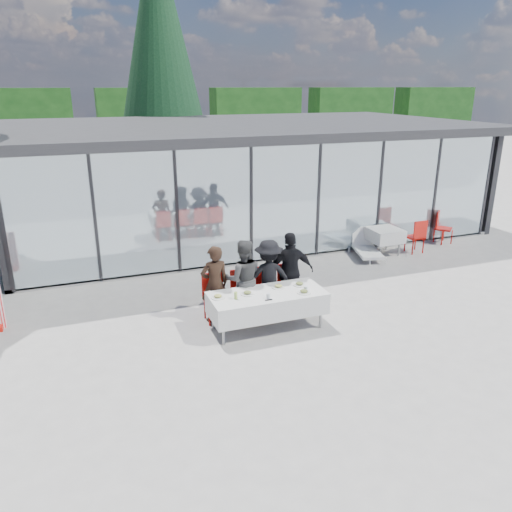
{
  "coord_description": "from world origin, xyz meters",
  "views": [
    {
      "loc": [
        -3.23,
        -7.9,
        4.57
      ],
      "look_at": [
        0.13,
        1.2,
        1.24
      ],
      "focal_mm": 35.0,
      "sensor_mm": 36.0,
      "label": 1
    }
  ],
  "objects_px": {
    "plate_d": "(300,284)",
    "diner_d": "(290,271)",
    "spare_table_right": "(385,235)",
    "folded_eyeglasses": "(269,300)",
    "spare_chair_b": "(417,235)",
    "lounger": "(366,247)",
    "plate_b": "(247,293)",
    "diner_chair_d": "(289,284)",
    "plate_c": "(278,286)",
    "diner_b": "(243,279)",
    "diner_chair_b": "(242,291)",
    "diner_a": "(215,284)",
    "diner_chair_a": "(214,295)",
    "plate_extra": "(304,292)",
    "diner_c": "(269,277)",
    "spare_chair_a": "(441,226)",
    "diner_chair_c": "(267,287)",
    "plate_a": "(218,297)",
    "conifer_tree": "(160,46)",
    "dining_table": "(267,303)",
    "juice_bottle": "(236,296)"
  },
  "relations": [
    {
      "from": "plate_d",
      "to": "plate_extra",
      "type": "bearing_deg",
      "value": -102.67
    },
    {
      "from": "plate_d",
      "to": "diner_d",
      "type": "bearing_deg",
      "value": 86.22
    },
    {
      "from": "diner_b",
      "to": "spare_chair_a",
      "type": "distance_m",
      "value": 7.8
    },
    {
      "from": "juice_bottle",
      "to": "plate_d",
      "type": "bearing_deg",
      "value": 8.32
    },
    {
      "from": "plate_d",
      "to": "spare_chair_a",
      "type": "bearing_deg",
      "value": 27.84
    },
    {
      "from": "diner_chair_a",
      "to": "folded_eyeglasses",
      "type": "height_order",
      "value": "diner_chair_a"
    },
    {
      "from": "diner_chair_b",
      "to": "juice_bottle",
      "type": "xyz_separation_m",
      "value": [
        -0.4,
        -0.81,
        0.28
      ]
    },
    {
      "from": "diner_chair_d",
      "to": "plate_c",
      "type": "xyz_separation_m",
      "value": [
        -0.49,
        -0.58,
        0.24
      ]
    },
    {
      "from": "diner_c",
      "to": "diner_chair_c",
      "type": "height_order",
      "value": "diner_c"
    },
    {
      "from": "diner_c",
      "to": "plate_d",
      "type": "height_order",
      "value": "diner_c"
    },
    {
      "from": "diner_a",
      "to": "plate_extra",
      "type": "xyz_separation_m",
      "value": [
        1.53,
        -0.93,
        -0.02
      ]
    },
    {
      "from": "diner_d",
      "to": "spare_chair_b",
      "type": "xyz_separation_m",
      "value": [
        4.91,
        2.18,
        -0.31
      ]
    },
    {
      "from": "diner_d",
      "to": "dining_table",
      "type": "bearing_deg",
      "value": 49.49
    },
    {
      "from": "diner_chair_b",
      "to": "diner_chair_c",
      "type": "height_order",
      "value": "same"
    },
    {
      "from": "folded_eyeglasses",
      "to": "spare_table_right",
      "type": "distance_m",
      "value": 6.01
    },
    {
      "from": "diner_a",
      "to": "spare_table_right",
      "type": "xyz_separation_m",
      "value": [
        5.66,
        2.45,
        -0.25
      ]
    },
    {
      "from": "diner_d",
      "to": "lounger",
      "type": "relative_size",
      "value": 1.17
    },
    {
      "from": "plate_extra",
      "to": "diner_chair_d",
      "type": "bearing_deg",
      "value": 82.95
    },
    {
      "from": "plate_b",
      "to": "spare_table_right",
      "type": "relative_size",
      "value": 0.31
    },
    {
      "from": "diner_chair_b",
      "to": "diner_a",
      "type": "bearing_deg",
      "value": -173.28
    },
    {
      "from": "diner_a",
      "to": "diner_chair_c",
      "type": "height_order",
      "value": "diner_a"
    },
    {
      "from": "diner_chair_b",
      "to": "spare_chair_b",
      "type": "xyz_separation_m",
      "value": [
        5.97,
        2.11,
        0.0
      ]
    },
    {
      "from": "plate_b",
      "to": "plate_c",
      "type": "distance_m",
      "value": 0.7
    },
    {
      "from": "diner_b",
      "to": "spare_table_right",
      "type": "distance_m",
      "value": 5.63
    },
    {
      "from": "plate_d",
      "to": "lounger",
      "type": "xyz_separation_m",
      "value": [
        3.48,
        3.03,
        -0.52
      ]
    },
    {
      "from": "diner_a",
      "to": "plate_d",
      "type": "relative_size",
      "value": 6.01
    },
    {
      "from": "plate_c",
      "to": "plate_a",
      "type": "bearing_deg",
      "value": -177.02
    },
    {
      "from": "folded_eyeglasses",
      "to": "spare_chair_b",
      "type": "height_order",
      "value": "spare_chair_b"
    },
    {
      "from": "spare_table_right",
      "to": "folded_eyeglasses",
      "type": "bearing_deg",
      "value": -144.76
    },
    {
      "from": "diner_a",
      "to": "diner_chair_a",
      "type": "bearing_deg",
      "value": -94.35
    },
    {
      "from": "dining_table",
      "to": "diner_c",
      "type": "height_order",
      "value": "diner_c"
    },
    {
      "from": "diner_b",
      "to": "folded_eyeglasses",
      "type": "distance_m",
      "value": 1.03
    },
    {
      "from": "diner_c",
      "to": "lounger",
      "type": "bearing_deg",
      "value": -134.53
    },
    {
      "from": "dining_table",
      "to": "conifer_tree",
      "type": "distance_m",
      "value": 13.75
    },
    {
      "from": "spare_table_right",
      "to": "plate_extra",
      "type": "bearing_deg",
      "value": -140.74
    },
    {
      "from": "lounger",
      "to": "plate_b",
      "type": "bearing_deg",
      "value": -146.11
    },
    {
      "from": "plate_b",
      "to": "conifer_tree",
      "type": "distance_m",
      "value": 13.61
    },
    {
      "from": "folded_eyeglasses",
      "to": "conifer_tree",
      "type": "relative_size",
      "value": 0.01
    },
    {
      "from": "lounger",
      "to": "spare_chair_b",
      "type": "bearing_deg",
      "value": -12.13
    },
    {
      "from": "plate_c",
      "to": "spare_chair_b",
      "type": "bearing_deg",
      "value": 26.47
    },
    {
      "from": "spare_table_right",
      "to": "diner_c",
      "type": "bearing_deg",
      "value": -151.46
    },
    {
      "from": "diner_chair_d",
      "to": "lounger",
      "type": "relative_size",
      "value": 0.67
    },
    {
      "from": "plate_a",
      "to": "plate_b",
      "type": "bearing_deg",
      "value": -3.27
    },
    {
      "from": "diner_chair_b",
      "to": "diner_d",
      "type": "distance_m",
      "value": 1.1
    },
    {
      "from": "plate_a",
      "to": "folded_eyeglasses",
      "type": "xyz_separation_m",
      "value": [
        0.86,
        -0.44,
        -0.02
      ]
    },
    {
      "from": "diner_chair_b",
      "to": "spare_table_right",
      "type": "height_order",
      "value": "diner_chair_b"
    },
    {
      "from": "diner_chair_c",
      "to": "diner_chair_a",
      "type": "bearing_deg",
      "value": 180.0
    },
    {
      "from": "spare_chair_a",
      "to": "spare_chair_b",
      "type": "height_order",
      "value": "same"
    },
    {
      "from": "diner_chair_b",
      "to": "diner_chair_c",
      "type": "bearing_deg",
      "value": 0.0
    },
    {
      "from": "diner_d",
      "to": "folded_eyeglasses",
      "type": "height_order",
      "value": "diner_d"
    }
  ]
}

